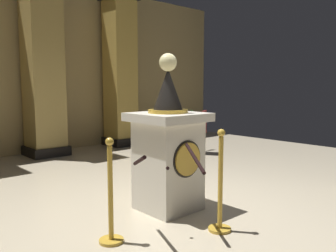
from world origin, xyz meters
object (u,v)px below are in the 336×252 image
at_px(potted_palm_right, 189,138).
at_px(cafe_chair_red, 200,128).
at_px(pedestal_clock, 168,150).
at_px(stanchion_far, 220,195).
at_px(stanchion_near, 111,206).
at_px(cafe_table, 174,135).

bearing_deg(potted_palm_right, cafe_chair_red, -90.53).
height_order(potted_palm_right, cafe_chair_red, potted_palm_right).
height_order(pedestal_clock, cafe_chair_red, pedestal_clock).
xyz_separation_m(stanchion_far, potted_palm_right, (2.99, 3.35, -0.07)).
bearing_deg(stanchion_near, cafe_table, 38.63).
relative_size(stanchion_far, cafe_chair_red, 1.12).
xyz_separation_m(pedestal_clock, stanchion_far, (-0.04, -0.85, -0.36)).
distance_m(pedestal_clock, stanchion_far, 0.92).
distance_m(stanchion_far, cafe_table, 4.02).
bearing_deg(stanchion_far, cafe_table, 53.53).
distance_m(potted_palm_right, cafe_table, 0.62).
xyz_separation_m(pedestal_clock, stanchion_near, (-1.04, -0.32, -0.38)).
distance_m(pedestal_clock, stanchion_near, 1.15).
bearing_deg(potted_palm_right, cafe_table, -169.31).
bearing_deg(potted_palm_right, stanchion_near, -144.70).
distance_m(stanchion_near, cafe_chair_red, 4.70).
height_order(cafe_table, cafe_chair_red, cafe_chair_red).
distance_m(potted_palm_right, cafe_chair_red, 0.42).
bearing_deg(pedestal_clock, stanchion_far, -92.95).
bearing_deg(pedestal_clock, cafe_chair_red, 36.49).
bearing_deg(cafe_table, cafe_chair_red, -19.92).
relative_size(potted_palm_right, cafe_table, 1.43).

